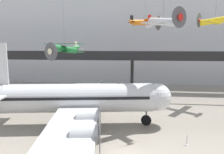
# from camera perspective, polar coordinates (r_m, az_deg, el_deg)

# --- Properties ---
(hangar_back_wall) EXTENTS (140.00, 3.00, 25.83)m
(hangar_back_wall) POSITION_cam_1_polar(r_m,az_deg,el_deg) (59.29, 5.58, 10.93)
(hangar_back_wall) COLOR silver
(hangar_back_wall) RESTS_ON ground
(mezzanine_walkway) EXTENTS (110.00, 3.20, 8.95)m
(mezzanine_walkway) POSITION_cam_1_polar(r_m,az_deg,el_deg) (48.41, 5.29, 4.88)
(mezzanine_walkway) COLOR black
(mezzanine_walkway) RESTS_ON ground
(airliner_silver_main) EXTENTS (25.24, 29.01, 10.53)m
(airliner_silver_main) POSITION_cam_1_polar(r_m,az_deg,el_deg) (27.89, -10.02, -5.53)
(airliner_silver_main) COLOR silver
(airliner_silver_main) RESTS_ON ground
(suspended_plane_green_biplane) EXTENTS (8.13, 7.17, 12.31)m
(suspended_plane_green_biplane) POSITION_cam_1_polar(r_m,az_deg,el_deg) (39.53, -12.34, 7.20)
(suspended_plane_green_biplane) COLOR #1E6B33
(suspended_plane_silver_racer) EXTENTS (5.97, 5.67, 7.99)m
(suspended_plane_silver_racer) POSITION_cam_1_polar(r_m,az_deg,el_deg) (28.46, 13.19, 13.83)
(suspended_plane_silver_racer) COLOR silver
(suspended_plane_orange_highwing) EXTENTS (6.64, 7.77, 7.01)m
(suspended_plane_orange_highwing) POSITION_cam_1_polar(r_m,az_deg,el_deg) (45.45, 8.63, 14.01)
(suspended_plane_orange_highwing) COLOR orange
(suspended_plane_yellow_lowwing) EXTENTS (5.89, 6.43, 7.01)m
(suspended_plane_yellow_lowwing) POSITION_cam_1_polar(r_m,az_deg,el_deg) (40.83, 25.31, 13.10)
(suspended_plane_yellow_lowwing) COLOR yellow
(stanchion_barrier) EXTENTS (0.36, 0.36, 1.08)m
(stanchion_barrier) POSITION_cam_1_polar(r_m,az_deg,el_deg) (24.77, 18.95, -15.78)
(stanchion_barrier) COLOR #B2B5BA
(stanchion_barrier) RESTS_ON ground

